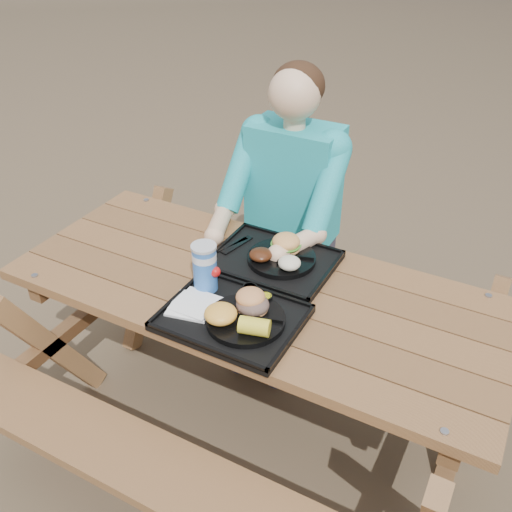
% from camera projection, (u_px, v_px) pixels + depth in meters
% --- Properties ---
extents(ground, '(60.00, 60.00, 0.00)m').
position_uv_depth(ground, '(256.00, 424.00, 2.47)').
color(ground, '#999999').
rests_on(ground, ground).
extents(picnic_table, '(1.80, 1.49, 0.75)m').
position_uv_depth(picnic_table, '(256.00, 362.00, 2.26)').
color(picnic_table, '#999999').
rests_on(picnic_table, ground).
extents(tray_near, '(0.45, 0.35, 0.02)m').
position_uv_depth(tray_near, '(232.00, 318.00, 1.89)').
color(tray_near, black).
rests_on(tray_near, picnic_table).
extents(tray_far, '(0.45, 0.35, 0.02)m').
position_uv_depth(tray_far, '(273.00, 262.00, 2.17)').
color(tray_far, black).
rests_on(tray_far, picnic_table).
extents(plate_near, '(0.26, 0.26, 0.02)m').
position_uv_depth(plate_near, '(246.00, 320.00, 1.85)').
color(plate_near, black).
rests_on(plate_near, tray_near).
extents(plate_far, '(0.26, 0.26, 0.02)m').
position_uv_depth(plate_far, '(282.00, 258.00, 2.15)').
color(plate_far, black).
rests_on(plate_far, tray_far).
extents(napkin_stack, '(0.17, 0.17, 0.02)m').
position_uv_depth(napkin_stack, '(192.00, 305.00, 1.92)').
color(napkin_stack, white).
rests_on(napkin_stack, tray_near).
extents(soda_cup, '(0.08, 0.08, 0.17)m').
position_uv_depth(soda_cup, '(205.00, 268.00, 1.97)').
color(soda_cup, blue).
rests_on(soda_cup, tray_near).
extents(condiment_bbq, '(0.05, 0.05, 0.03)m').
position_uv_depth(condiment_bbq, '(250.00, 290.00, 1.98)').
color(condiment_bbq, black).
rests_on(condiment_bbq, tray_near).
extents(condiment_mustard, '(0.05, 0.05, 0.03)m').
position_uv_depth(condiment_mustard, '(266.00, 299.00, 1.94)').
color(condiment_mustard, gold).
rests_on(condiment_mustard, tray_near).
extents(sandwich, '(0.10, 0.10, 0.11)m').
position_uv_depth(sandwich, '(253.00, 297.00, 1.85)').
color(sandwich, '#E69151').
rests_on(sandwich, plate_near).
extents(mac_cheese, '(0.11, 0.11, 0.05)m').
position_uv_depth(mac_cheese, '(221.00, 314.00, 1.82)').
color(mac_cheese, '#FFBB43').
rests_on(mac_cheese, plate_near).
extents(corn_cob, '(0.12, 0.12, 0.06)m').
position_uv_depth(corn_cob, '(254.00, 326.00, 1.77)').
color(corn_cob, yellow).
rests_on(corn_cob, plate_near).
extents(cutlery_far, '(0.06, 0.16, 0.01)m').
position_uv_depth(cutlery_far, '(237.00, 245.00, 2.24)').
color(cutlery_far, black).
rests_on(cutlery_far, tray_far).
extents(burger, '(0.11, 0.11, 0.10)m').
position_uv_depth(burger, '(286.00, 238.00, 2.16)').
color(burger, '#F3A555').
rests_on(burger, plate_far).
extents(baked_beans, '(0.09, 0.09, 0.04)m').
position_uv_depth(baked_beans, '(261.00, 255.00, 2.12)').
color(baked_beans, '#441E0D').
rests_on(baked_beans, plate_far).
extents(potato_salad, '(0.08, 0.08, 0.05)m').
position_uv_depth(potato_salad, '(289.00, 263.00, 2.07)').
color(potato_salad, white).
rests_on(potato_salad, plate_far).
extents(diner, '(0.48, 0.84, 1.28)m').
position_uv_depth(diner, '(290.00, 230.00, 2.59)').
color(diner, '#1BC1AF').
rests_on(diner, ground).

